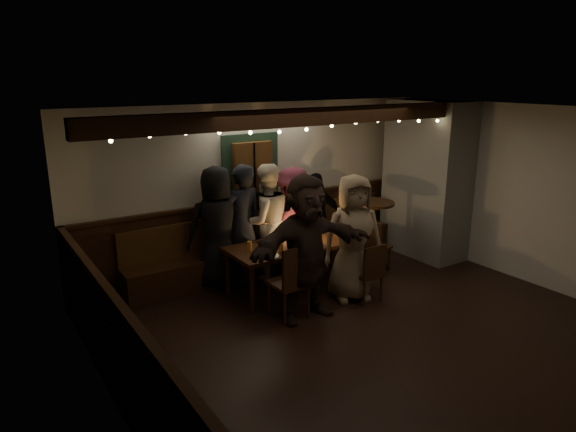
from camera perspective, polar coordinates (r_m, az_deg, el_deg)
room at (r=7.84m, az=7.69°, el=1.09°), size 6.02×5.01×2.62m
dining_table at (r=7.28m, az=0.86°, el=-3.46°), size 1.96×0.84×0.85m
chair_near_left at (r=6.42m, az=0.54°, el=-6.92°), size 0.45×0.45×0.99m
chair_near_right at (r=7.02m, az=9.10°, el=-5.93°), size 0.38×0.38×0.82m
chair_end at (r=8.04m, az=9.47°, el=-3.01°), size 0.48×0.48×0.85m
high_top at (r=8.24m, az=9.30°, el=-1.10°), size 0.68×0.68×1.08m
person_a at (r=7.36m, az=-7.85°, el=-1.32°), size 0.98×0.76×1.79m
person_b at (r=7.49m, az=-5.12°, el=-0.96°), size 0.68×0.48×1.78m
person_c at (r=7.69m, az=-2.51°, el=-0.61°), size 0.90×0.73×1.75m
person_d at (r=7.92m, az=0.52°, el=-0.47°), size 1.16×0.79×1.65m
person_e at (r=8.36m, az=3.20°, el=-0.22°), size 0.94×0.63×1.49m
person_f at (r=6.36m, az=2.00°, el=-3.54°), size 1.73×0.55×1.86m
person_g at (r=6.98m, az=7.22°, el=-2.43°), size 0.99×0.80×1.74m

